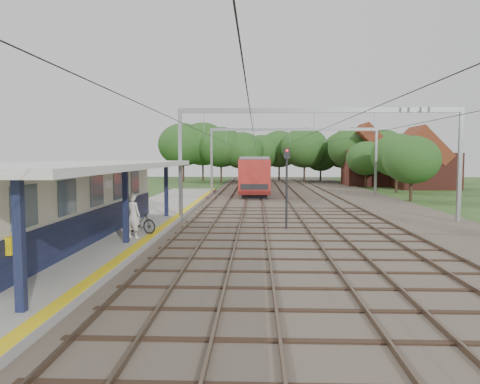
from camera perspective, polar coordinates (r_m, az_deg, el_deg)
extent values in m
plane|color=#2D4C1E|center=(14.33, 3.17, -12.08)|extent=(160.00, 160.00, 0.00)
cube|color=#473D33|center=(44.13, 7.62, -0.90)|extent=(18.00, 90.00, 0.10)
cube|color=gray|center=(28.93, -12.44, -3.46)|extent=(5.00, 52.00, 0.35)
cube|color=yellow|center=(28.42, -8.04, -3.17)|extent=(0.45, 52.00, 0.01)
cube|color=beige|center=(22.55, -20.43, -1.02)|extent=(3.20, 18.00, 3.40)
cube|color=#111635|center=(22.09, -16.47, -3.64)|extent=(0.06, 18.00, 1.40)
cube|color=slate|center=(21.94, -16.53, 0.24)|extent=(0.05, 16.00, 1.30)
cube|color=yellow|center=(14.70, -26.11, -5.89)|extent=(0.18, 0.38, 0.50)
cube|color=#111635|center=(12.30, -25.30, -5.90)|extent=(0.22, 0.22, 3.20)
cube|color=#111635|center=(20.63, -13.76, -1.62)|extent=(0.22, 0.22, 3.20)
cube|color=#111635|center=(29.36, -8.98, 0.19)|extent=(0.22, 0.22, 3.20)
cube|color=silver|center=(21.13, -18.82, 3.08)|extent=(6.40, 20.00, 0.24)
cube|color=white|center=(18.67, -15.79, 0.96)|extent=(0.06, 0.85, 0.26)
cube|color=brown|center=(44.09, -3.07, -0.71)|extent=(0.07, 88.00, 0.15)
cube|color=brown|center=(43.98, -1.21, -0.72)|extent=(0.07, 88.00, 0.15)
cube|color=brown|center=(43.92, 0.83, -0.72)|extent=(0.07, 88.00, 0.15)
cube|color=brown|center=(43.92, 2.70, -0.73)|extent=(0.07, 88.00, 0.15)
cube|color=brown|center=(44.00, 5.65, -0.73)|extent=(0.07, 88.00, 0.15)
cube|color=brown|center=(44.11, 7.51, -0.74)|extent=(0.07, 88.00, 0.15)
cube|color=brown|center=(44.37, 10.30, -0.74)|extent=(0.07, 88.00, 0.15)
cube|color=brown|center=(44.60, 12.12, -0.74)|extent=(0.07, 88.00, 0.15)
cube|color=gray|center=(29.13, -7.28, 3.22)|extent=(0.22, 0.22, 7.00)
cube|color=gray|center=(31.26, 25.22, 2.92)|extent=(0.22, 0.22, 7.00)
cube|color=gray|center=(29.12, 9.65, 9.80)|extent=(17.00, 0.20, 0.30)
cube|color=gray|center=(48.97, -3.48, 3.69)|extent=(0.22, 0.22, 7.00)
cube|color=gray|center=(50.27, 16.23, 3.54)|extent=(0.22, 0.22, 7.00)
cube|color=gray|center=(48.97, 6.54, 7.59)|extent=(17.00, 0.20, 0.30)
cylinder|color=black|center=(43.88, -2.16, 6.23)|extent=(0.02, 88.00, 0.02)
cylinder|color=black|center=(43.77, 1.78, 6.24)|extent=(0.02, 88.00, 0.02)
cylinder|color=black|center=(43.90, 6.64, 6.20)|extent=(0.02, 88.00, 0.02)
cylinder|color=black|center=(44.33, 11.31, 6.13)|extent=(0.02, 88.00, 0.02)
cylinder|color=#382619|center=(75.42, -5.35, 2.34)|extent=(0.28, 0.28, 2.88)
ellipsoid|color=#1E4E1C|center=(75.38, -5.37, 5.01)|extent=(6.72, 6.72, 5.76)
cylinder|color=#382619|center=(76.88, -0.72, 2.26)|extent=(0.28, 0.28, 2.52)
ellipsoid|color=#1E4E1C|center=(76.83, -0.72, 4.55)|extent=(5.88, 5.88, 5.04)
cylinder|color=#382619|center=(73.82, 3.83, 2.44)|extent=(0.28, 0.28, 3.24)
ellipsoid|color=#1E4E1C|center=(73.79, 3.85, 5.52)|extent=(7.56, 7.56, 6.48)
cylinder|color=#382619|center=(76.24, 8.30, 2.26)|extent=(0.28, 0.28, 2.70)
ellipsoid|color=#1E4E1C|center=(76.19, 8.33, 4.74)|extent=(6.30, 6.30, 5.40)
cylinder|color=#382619|center=(53.88, 17.98, 1.16)|extent=(0.28, 0.28, 2.52)
ellipsoid|color=#1E4E1C|center=(53.81, 18.06, 4.44)|extent=(5.88, 5.88, 5.04)
cylinder|color=#382619|center=(69.49, 14.77, 2.04)|extent=(0.28, 0.28, 2.88)
ellipsoid|color=#1E4E1C|center=(69.45, 14.82, 4.95)|extent=(6.72, 6.72, 5.76)
cube|color=brown|center=(63.44, 21.68, 2.41)|extent=(7.00, 6.00, 4.50)
cube|color=maroon|center=(63.43, 21.76, 5.25)|extent=(4.99, 6.12, 4.99)
cube|color=brown|center=(67.74, 15.98, 2.86)|extent=(8.00, 6.00, 5.00)
cube|color=maroon|center=(67.75, 16.04, 5.74)|extent=(5.52, 6.12, 5.52)
imported|color=silver|center=(21.82, -12.92, -2.81)|extent=(0.88, 0.74, 2.05)
imported|color=black|center=(23.11, -12.15, -3.56)|extent=(1.92, 1.24, 1.12)
cube|color=black|center=(51.92, 1.81, 0.22)|extent=(2.38, 17.01, 0.44)
cube|color=#A11D18|center=(51.82, 1.82, 2.26)|extent=(2.98, 18.49, 3.25)
cube|color=black|center=(51.81, 1.82, 2.64)|extent=(3.02, 17.01, 0.92)
cube|color=slate|center=(51.79, 1.82, 4.19)|extent=(2.74, 18.49, 0.28)
cube|color=black|center=(70.97, 1.88, 1.32)|extent=(2.38, 17.01, 0.44)
cube|color=#A11D18|center=(70.90, 1.88, 2.82)|extent=(2.98, 18.49, 3.25)
cube|color=black|center=(70.89, 1.88, 3.09)|extent=(3.02, 17.01, 0.92)
cube|color=slate|center=(70.87, 1.89, 4.23)|extent=(2.74, 18.49, 0.28)
cylinder|color=black|center=(25.61, 5.70, -0.13)|extent=(0.14, 0.14, 4.12)
cube|color=black|center=(25.54, 5.74, 4.71)|extent=(0.33, 0.23, 0.57)
sphere|color=red|center=(25.44, 5.76, 5.05)|extent=(0.14, 0.14, 0.14)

